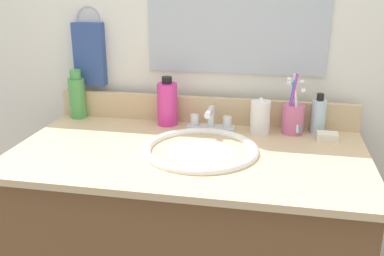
{
  "coord_description": "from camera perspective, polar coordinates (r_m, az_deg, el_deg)",
  "views": [
    {
      "loc": [
        0.24,
        -1.17,
        1.23
      ],
      "look_at": [
        0.01,
        0.0,
        0.81
      ],
      "focal_mm": 41.29,
      "sensor_mm": 36.0,
      "label": 1
    }
  ],
  "objects": [
    {
      "name": "countertop",
      "position": [
        1.3,
        -0.47,
        -3.31
      ],
      "size": [
        1.03,
        0.56,
        0.02
      ],
      "primitive_type": "cube",
      "color": "#D1B284",
      "rests_on": "vanity_cabinet"
    },
    {
      "name": "backsplash",
      "position": [
        1.53,
        1.54,
        2.38
      ],
      "size": [
        1.03,
        0.02,
        0.09
      ],
      "primitive_type": "cube",
      "color": "#D1B284",
      "rests_on": "countertop"
    },
    {
      "name": "back_wall",
      "position": [
        1.63,
        1.86,
        -1.7
      ],
      "size": [
        2.13,
        0.04,
        1.3
      ],
      "primitive_type": "cube",
      "color": "white",
      "rests_on": "ground_plane"
    },
    {
      "name": "towel_ring",
      "position": [
        1.63,
        -13.16,
        13.53
      ],
      "size": [
        0.1,
        0.01,
        0.1
      ],
      "primitive_type": "torus",
      "rotation": [
        1.57,
        0.0,
        0.0
      ],
      "color": "silver"
    },
    {
      "name": "hand_towel",
      "position": [
        1.63,
        -13.1,
        9.26
      ],
      "size": [
        0.11,
        0.04,
        0.22
      ],
      "primitive_type": "cube",
      "color": "#334C8C"
    },
    {
      "name": "sink_basin",
      "position": [
        1.29,
        1.07,
        -4.3
      ],
      "size": [
        0.34,
        0.34,
        0.11
      ],
      "color": "white",
      "rests_on": "countertop"
    },
    {
      "name": "faucet",
      "position": [
        1.45,
        2.42,
        0.78
      ],
      "size": [
        0.16,
        0.1,
        0.08
      ],
      "color": "silver",
      "rests_on": "countertop"
    },
    {
      "name": "bottle_lotion_white",
      "position": [
        1.43,
        8.81,
        1.43
      ],
      "size": [
        0.06,
        0.06,
        0.12
      ],
      "color": "white",
      "rests_on": "countertop"
    },
    {
      "name": "bottle_soap_pink",
      "position": [
        1.5,
        -3.21,
        3.22
      ],
      "size": [
        0.07,
        0.07,
        0.17
      ],
      "color": "#D8338C",
      "rests_on": "countertop"
    },
    {
      "name": "bottle_gel_clear",
      "position": [
        1.48,
        16.03,
        1.54
      ],
      "size": [
        0.05,
        0.05,
        0.13
      ],
      "color": "silver",
      "rests_on": "countertop"
    },
    {
      "name": "bottle_toner_green",
      "position": [
        1.62,
        -14.61,
        4.01
      ],
      "size": [
        0.06,
        0.06,
        0.17
      ],
      "color": "#4C9E4C",
      "rests_on": "countertop"
    },
    {
      "name": "cup_pink",
      "position": [
        1.45,
        12.93,
        1.38
      ],
      "size": [
        0.07,
        0.08,
        0.2
      ],
      "color": "#D16693",
      "rests_on": "countertop"
    },
    {
      "name": "soap_bar",
      "position": [
        1.43,
        17.08,
        -1.04
      ],
      "size": [
        0.06,
        0.04,
        0.02
      ],
      "primitive_type": "cube",
      "color": "white",
      "rests_on": "countertop"
    }
  ]
}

